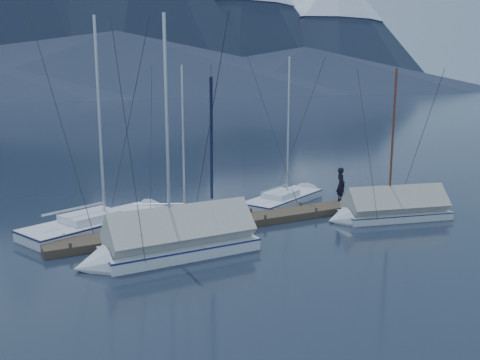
# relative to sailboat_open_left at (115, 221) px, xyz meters

# --- Properties ---
(ground) EXTENTS (1000.00, 1000.00, 0.00)m
(ground) POSITION_rel_sailboat_open_left_xyz_m (5.29, -4.93, -0.19)
(ground) COLOR black
(ground) RESTS_ON ground
(dock) EXTENTS (18.00, 1.50, 0.54)m
(dock) POSITION_rel_sailboat_open_left_xyz_m (5.29, -2.93, -0.08)
(dock) COLOR #382D23
(dock) RESTS_ON ground
(mooring_posts) EXTENTS (15.12, 1.52, 0.35)m
(mooring_posts) POSITION_rel_sailboat_open_left_xyz_m (4.79, -2.93, 0.16)
(mooring_posts) COLOR #382D23
(mooring_posts) RESTS_ON ground
(sailboat_open_left) EXTENTS (8.29, 5.10, 10.62)m
(sailboat_open_left) POSITION_rel_sailboat_open_left_xyz_m (0.00, 0.00, 0.00)
(sailboat_open_left) COLOR silver
(sailboat_open_left) RESTS_ON ground
(sailboat_open_mid) EXTENTS (6.43, 4.20, 8.29)m
(sailboat_open_mid) POSITION_rel_sailboat_open_left_xyz_m (3.51, -1.46, -0.04)
(sailboat_open_mid) COLOR silver
(sailboat_open_mid) RESTS_ON ground
(sailboat_open_right) EXTENTS (6.91, 4.61, 8.93)m
(sailboat_open_right) POSITION_rel_sailboat_open_left_xyz_m (10.36, 0.22, -0.03)
(sailboat_open_right) COLOR silver
(sailboat_open_right) RESTS_ON ground
(sailboat_covered_near) EXTENTS (6.59, 3.40, 8.21)m
(sailboat_covered_near) POSITION_rel_sailboat_open_left_xyz_m (12.23, -5.47, 0.22)
(sailboat_covered_near) COLOR silver
(sailboat_covered_near) RESTS_ON ground
(sailboat_covered_far) EXTENTS (7.27, 3.08, 10.16)m
(sailboat_covered_far) POSITION_rel_sailboat_open_left_xyz_m (0.62, -5.51, 0.31)
(sailboat_covered_far) COLOR silver
(sailboat_covered_far) RESTS_ON ground
(person) EXTENTS (0.61, 0.78, 1.87)m
(person) POSITION_rel_sailboat_open_left_xyz_m (11.78, -2.48, 1.09)
(person) COLOR black
(person) RESTS_ON dock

